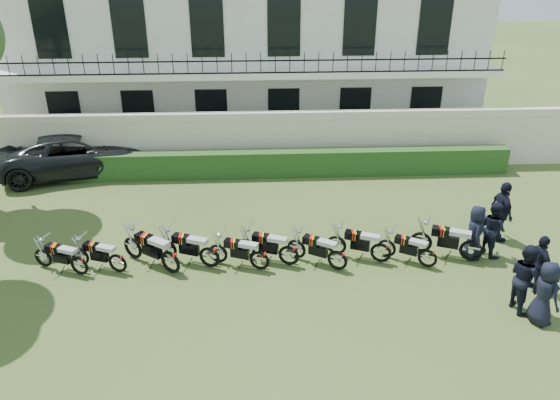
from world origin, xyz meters
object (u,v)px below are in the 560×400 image
(motorcycle_0, at_px, (79,261))
(officer_5, at_px, (502,212))
(motorcycle_6, at_px, (338,256))
(motorcycle_9, at_px, (472,246))
(officer_0, at_px, (545,293))
(officer_4, at_px, (493,228))
(motorcycle_3, at_px, (209,252))
(motorcycle_7, at_px, (381,248))
(officer_3, at_px, (475,232))
(motorcycle_2, at_px, (170,257))
(motorcycle_8, at_px, (428,254))
(motorcycle_4, at_px, (259,256))
(motorcycle_5, at_px, (289,251))
(officer_2, at_px, (539,264))
(motorcycle_1, at_px, (117,259))
(officer_1, at_px, (525,277))
(suv, at_px, (78,153))

(motorcycle_0, distance_m, officer_5, 12.15)
(motorcycle_6, distance_m, motorcycle_9, 3.83)
(motorcycle_0, relative_size, officer_0, 1.01)
(officer_5, bearing_deg, officer_4, 139.97)
(motorcycle_3, relative_size, motorcycle_7, 1.04)
(officer_3, bearing_deg, motorcycle_3, 101.19)
(motorcycle_0, bearing_deg, motorcycle_6, -68.55)
(motorcycle_9, bearing_deg, officer_3, -4.35)
(officer_3, relative_size, officer_4, 0.98)
(motorcycle_2, bearing_deg, motorcycle_9, -53.48)
(motorcycle_2, distance_m, motorcycle_8, 7.04)
(motorcycle_4, xyz_separation_m, officer_4, (6.66, 0.55, 0.36))
(motorcycle_2, relative_size, motorcycle_5, 0.98)
(officer_2, bearing_deg, motorcycle_4, 73.00)
(motorcycle_1, bearing_deg, officer_3, -67.66)
(officer_0, bearing_deg, motorcycle_3, 56.39)
(motorcycle_6, bearing_deg, officer_2, -71.61)
(officer_4, bearing_deg, officer_0, 162.59)
(motorcycle_0, relative_size, motorcycle_8, 1.10)
(motorcycle_6, distance_m, motorcycle_8, 2.51)
(motorcycle_3, bearing_deg, motorcycle_5, -68.08)
(motorcycle_8, relative_size, officer_1, 0.85)
(motorcycle_0, bearing_deg, officer_1, -77.83)
(motorcycle_3, distance_m, motorcycle_5, 2.19)
(motorcycle_3, bearing_deg, suv, 59.63)
(motorcycle_0, relative_size, motorcycle_5, 0.92)
(officer_4, bearing_deg, officer_3, 89.07)
(officer_5, bearing_deg, motorcycle_8, 114.80)
(officer_2, bearing_deg, motorcycle_0, 77.16)
(motorcycle_4, xyz_separation_m, officer_1, (6.38, -2.03, 0.43))
(motorcycle_6, relative_size, officer_2, 1.02)
(motorcycle_7, distance_m, officer_5, 3.99)
(officer_2, bearing_deg, officer_0, 152.00)
(officer_5, bearing_deg, motorcycle_3, 93.47)
(motorcycle_9, relative_size, officer_5, 1.01)
(officer_1, height_order, officer_5, officer_5)
(motorcycle_3, distance_m, motorcycle_4, 1.39)
(motorcycle_1, relative_size, officer_1, 0.94)
(motorcycle_1, height_order, motorcycle_8, motorcycle_1)
(officer_0, bearing_deg, motorcycle_5, 49.97)
(motorcycle_2, relative_size, motorcycle_9, 0.92)
(motorcycle_7, height_order, officer_2, officer_2)
(officer_4, bearing_deg, motorcycle_7, 79.68)
(motorcycle_1, distance_m, officer_0, 10.79)
(motorcycle_9, height_order, officer_4, officer_4)
(officer_0, bearing_deg, officer_1, 7.37)
(motorcycle_6, bearing_deg, motorcycle_3, 116.69)
(officer_3, height_order, officer_4, officer_4)
(motorcycle_6, distance_m, suv, 11.68)
(motorcycle_7, distance_m, suv, 12.50)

